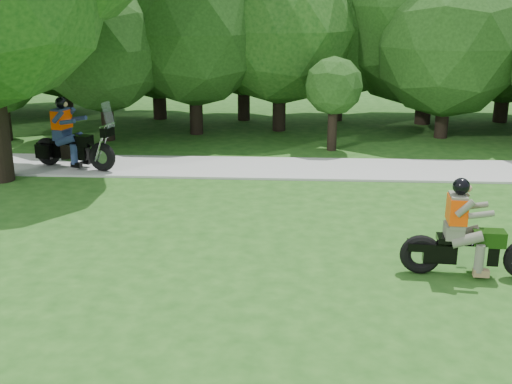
{
  "coord_description": "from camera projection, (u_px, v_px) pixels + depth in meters",
  "views": [
    {
      "loc": [
        -3.05,
        -8.92,
        4.61
      ],
      "look_at": [
        -3.73,
        2.82,
        0.95
      ],
      "focal_mm": 45.0,
      "sensor_mm": 36.0,
      "label": 1
    }
  ],
  "objects": [
    {
      "name": "ground",
      "position": [
        491.0,
        311.0,
        9.7
      ],
      "size": [
        100.0,
        100.0,
        0.0
      ],
      "primitive_type": "plane",
      "color": "#1E4C15",
      "rests_on": "ground"
    },
    {
      "name": "walkway",
      "position": [
        405.0,
        170.0,
        17.32
      ],
      "size": [
        60.0,
        2.2,
        0.06
      ],
      "primitive_type": "cube",
      "color": "#ADADA7",
      "rests_on": "ground"
    },
    {
      "name": "tree_line",
      "position": [
        373.0,
        20.0,
        22.59
      ],
      "size": [
        40.51,
        11.4,
        7.89
      ],
      "color": "black",
      "rests_on": "ground"
    },
    {
      "name": "chopper_motorcycle",
      "position": [
        466.0,
        241.0,
        10.74
      ],
      "size": [
        2.41,
        0.66,
        1.72
      ],
      "rotation": [
        0.0,
        0.0,
        -0.07
      ],
      "color": "black",
      "rests_on": "ground"
    },
    {
      "name": "touring_motorcycle",
      "position": [
        69.0,
        142.0,
        17.24
      ],
      "size": [
        2.48,
        1.28,
        1.93
      ],
      "rotation": [
        0.0,
        0.0,
        -0.3
      ],
      "color": "black",
      "rests_on": "walkway"
    }
  ]
}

